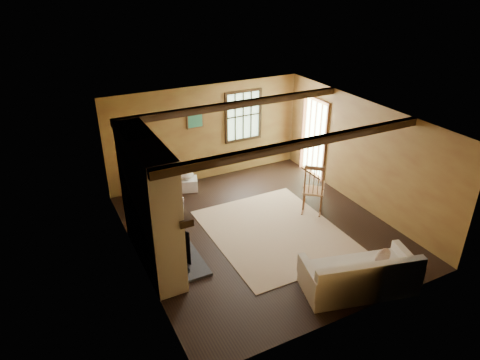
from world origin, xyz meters
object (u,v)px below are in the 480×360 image
sofa (360,277)px  laundry_basket (187,184)px  rocking_chair (313,190)px  fireplace (151,208)px  armchair (149,189)px

sofa → laundry_basket: size_ratio=4.04×
laundry_basket → rocking_chair: bearing=-44.0°
fireplace → rocking_chair: bearing=3.5°
laundry_basket → fireplace: bearing=-122.6°
sofa → armchair: size_ratio=2.73×
fireplace → laundry_basket: fireplace is taller
armchair → fireplace: bearing=7.8°
fireplace → sofa: bearing=-40.2°
sofa → laundry_basket: (-1.29, 4.69, -0.12)m
rocking_chair → sofa: size_ratio=0.55×
sofa → laundry_basket: bearing=119.9°
fireplace → rocking_chair: (3.68, 0.23, -0.63)m
sofa → laundry_basket: 4.87m
fireplace → armchair: (0.52, 2.15, -0.77)m
sofa → armchair: (-2.27, 4.50, 0.07)m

